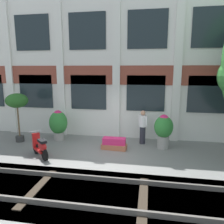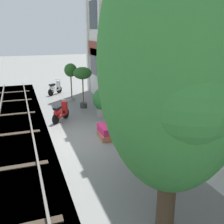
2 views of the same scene
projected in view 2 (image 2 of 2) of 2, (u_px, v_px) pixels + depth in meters
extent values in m
plane|color=slate|center=(81.00, 139.00, 10.54)|extent=(80.00, 80.00, 0.00)
cube|color=silver|center=(150.00, 37.00, 10.31)|extent=(16.90, 0.50, 7.90)
cube|color=brown|center=(143.00, 59.00, 10.48)|extent=(16.90, 0.06, 0.90)
cube|color=silver|center=(88.00, 34.00, 17.81)|extent=(0.36, 0.16, 7.90)
cube|color=silver|center=(100.00, 35.00, 15.28)|extent=(0.36, 0.16, 7.90)
cube|color=silver|center=(117.00, 36.00, 12.74)|extent=(0.36, 0.16, 7.90)
cube|color=silver|center=(143.00, 37.00, 10.21)|extent=(0.36, 0.16, 7.90)
cube|color=silver|center=(185.00, 39.00, 7.68)|extent=(0.36, 0.16, 7.90)
cube|color=#1E282D|center=(94.00, 62.00, 17.06)|extent=(1.80, 0.04, 1.70)
cube|color=#1E282D|center=(108.00, 67.00, 14.52)|extent=(1.80, 0.04, 1.70)
cube|color=#1E282D|center=(128.00, 75.00, 11.99)|extent=(1.80, 0.04, 1.70)
cube|color=#1E282D|center=(159.00, 86.00, 9.46)|extent=(1.80, 0.04, 1.70)
cube|color=#1E282D|center=(212.00, 107.00, 6.93)|extent=(1.80, 0.04, 1.70)
cube|color=#1E282D|center=(93.00, 14.00, 16.20)|extent=(1.80, 0.04, 1.70)
cube|color=#1E282D|center=(108.00, 11.00, 13.67)|extent=(1.80, 0.04, 1.70)
cube|color=#1E282D|center=(130.00, 7.00, 11.13)|extent=(1.80, 0.04, 1.70)
cube|color=#1E282D|center=(164.00, 0.00, 8.60)|extent=(1.80, 0.04, 1.70)
cube|color=#5B5449|center=(15.00, 152.00, 9.76)|extent=(24.90, 2.80, 0.28)
cube|color=#605B56|center=(34.00, 144.00, 9.93)|extent=(24.90, 0.07, 0.15)
cube|color=#382D23|center=(14.00, 92.00, 18.64)|extent=(0.24, 2.10, 0.03)
cube|color=#382D23|center=(14.00, 101.00, 16.32)|extent=(0.24, 2.10, 0.03)
cube|color=#382D23|center=(14.00, 114.00, 13.68)|extent=(0.24, 2.10, 0.03)
cube|color=#382D23|center=(14.00, 134.00, 11.07)|extent=(0.24, 2.10, 0.03)
cube|color=#382D23|center=(15.00, 167.00, 8.34)|extent=(0.24, 2.10, 0.03)
cylinder|color=#4C3826|center=(167.00, 184.00, 5.43)|extent=(0.39, 0.39, 2.25)
ellipsoid|color=#388438|center=(176.00, 61.00, 4.68)|extent=(2.85, 2.85, 5.13)
sphere|color=#388438|center=(164.00, 81.00, 5.53)|extent=(1.57, 1.57, 1.57)
sphere|color=#388438|center=(188.00, 98.00, 4.13)|extent=(1.57, 1.57, 1.57)
cylinder|color=gray|center=(138.00, 151.00, 8.91)|extent=(0.49, 0.49, 0.55)
ellipsoid|color=#2D7A33|center=(138.00, 132.00, 8.71)|extent=(0.80, 0.80, 0.96)
sphere|color=#DB2866|center=(139.00, 123.00, 8.62)|extent=(0.44, 0.44, 0.44)
cylinder|color=#333333|center=(84.00, 105.00, 14.85)|extent=(0.39, 0.39, 0.27)
cylinder|color=brown|center=(83.00, 89.00, 14.58)|extent=(0.07, 0.07, 1.56)
ellipsoid|color=#286023|center=(82.00, 73.00, 14.31)|extent=(1.00, 1.00, 0.66)
cube|color=#B76647|center=(105.00, 135.00, 10.65)|extent=(1.11, 0.50, 0.23)
cube|color=#DB2866|center=(105.00, 129.00, 10.58)|extent=(0.97, 0.37, 0.28)
cylinder|color=gray|center=(101.00, 112.00, 13.43)|extent=(0.50, 0.50, 0.40)
ellipsoid|color=#2D7A33|center=(101.00, 99.00, 13.23)|extent=(0.86, 0.86, 1.11)
sphere|color=#DB2866|center=(101.00, 92.00, 13.12)|extent=(0.47, 0.47, 0.47)
cylinder|color=gray|center=(72.00, 99.00, 16.38)|extent=(0.31, 0.31, 0.18)
cylinder|color=brown|center=(71.00, 85.00, 16.12)|extent=(0.07, 0.07, 1.56)
ellipsoid|color=#286023|center=(71.00, 70.00, 15.84)|extent=(0.76, 0.76, 0.80)
cylinder|color=black|center=(66.00, 114.00, 13.03)|extent=(0.42, 0.38, 0.48)
cylinder|color=black|center=(56.00, 119.00, 12.23)|extent=(0.42, 0.38, 0.48)
cube|color=red|center=(61.00, 115.00, 12.61)|extent=(0.67, 0.63, 0.08)
ellipsoid|color=red|center=(57.00, 112.00, 12.30)|extent=(0.59, 0.57, 0.36)
cube|color=black|center=(57.00, 108.00, 12.24)|extent=(0.48, 0.46, 0.10)
cube|color=red|center=(65.00, 107.00, 12.85)|extent=(0.28, 0.29, 0.60)
cylinder|color=#B7B7BF|center=(64.00, 100.00, 12.76)|extent=(0.35, 0.40, 0.03)
cylinder|color=black|center=(59.00, 90.00, 18.34)|extent=(0.40, 0.41, 0.48)
cylinder|color=black|center=(51.00, 92.00, 17.57)|extent=(0.40, 0.41, 0.48)
cube|color=silver|center=(55.00, 90.00, 17.94)|extent=(0.64, 0.66, 0.08)
ellipsoid|color=silver|center=(52.00, 88.00, 17.64)|extent=(0.57, 0.59, 0.36)
cube|color=black|center=(52.00, 85.00, 17.58)|extent=(0.46, 0.47, 0.10)
cube|color=silver|center=(58.00, 85.00, 18.17)|extent=(0.29, 0.28, 0.60)
cylinder|color=#B7B7BF|center=(58.00, 80.00, 18.08)|extent=(0.39, 0.37, 0.03)
cylinder|color=#282833|center=(139.00, 136.00, 9.83)|extent=(0.26, 0.26, 0.80)
cylinder|color=silver|center=(139.00, 119.00, 9.63)|extent=(0.34, 0.34, 0.53)
sphere|color=tan|center=(139.00, 109.00, 9.52)|extent=(0.22, 0.22, 0.22)
cylinder|color=silver|center=(141.00, 117.00, 9.82)|extent=(0.09, 0.09, 0.48)
cylinder|color=silver|center=(138.00, 120.00, 9.43)|extent=(0.09, 0.09, 0.48)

